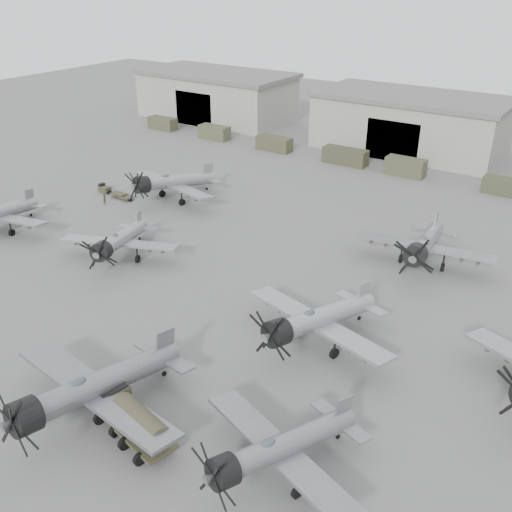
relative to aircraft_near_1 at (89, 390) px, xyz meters
The scene contains 18 objects.
ground 9.66m from the aircraft_near_1, 125.99° to the left, with size 220.00×220.00×0.00m, color #575754.
hangar_left 81.99m from the aircraft_near_1, 122.03° to the left, with size 29.00×14.80×8.70m.
hangar_center 69.74m from the aircraft_near_1, 94.50° to the left, with size 29.00×14.80×8.70m.
support_truck_0 74.01m from the aircraft_near_1, 128.96° to the left, with size 5.39×2.20×2.10m, color #42442C.
support_truck_1 67.27m from the aircraft_near_1, 121.18° to the left, with size 5.38×2.20×2.25m, color #484930.
support_truck_2 61.93m from the aircraft_near_1, 111.68° to the left, with size 5.74×2.20×2.20m, color #3F412A.
support_truck_3 58.50m from the aircraft_near_1, 100.33° to the left, with size 6.66×2.20×2.34m, color #3A3C27.
support_truck_4 57.56m from the aircraft_near_1, 91.24° to the left, with size 5.46×2.20×2.45m, color #42452D.
support_truck_5 58.77m from the aircraft_near_1, 78.32° to the left, with size 5.17×2.20×2.05m, color #3B4029.
aircraft_near_1 is the anchor object (origin of this frame).
aircraft_near_2 12.39m from the aircraft_near_1, 12.59° to the left, with size 11.70×10.53×4.70m.
aircraft_mid_1 22.57m from the aircraft_near_1, 131.85° to the left, with size 11.72×10.60×4.76m.
aircraft_mid_2 16.86m from the aircraft_near_1, 62.56° to the left, with size 13.22×11.90×5.26m.
aircraft_far_0 38.49m from the aircraft_near_1, 124.30° to the left, with size 13.60×12.24×5.40m.
aircraft_far_1 33.79m from the aircraft_near_1, 72.60° to the left, with size 13.40×12.06×5.32m.
fuel_tanker 3.24m from the aircraft_near_1, 11.60° to the left, with size 6.77×3.48×2.49m.
tug_trailer 41.56m from the aircraft_near_1, 135.34° to the left, with size 5.89×1.55×1.17m.
ground_crew 38.33m from the aircraft_near_1, 136.32° to the left, with size 0.57×0.37×1.55m, color #3B3F29.
Camera 1 is at (29.71, -24.75, 26.07)m, focal length 40.00 mm.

